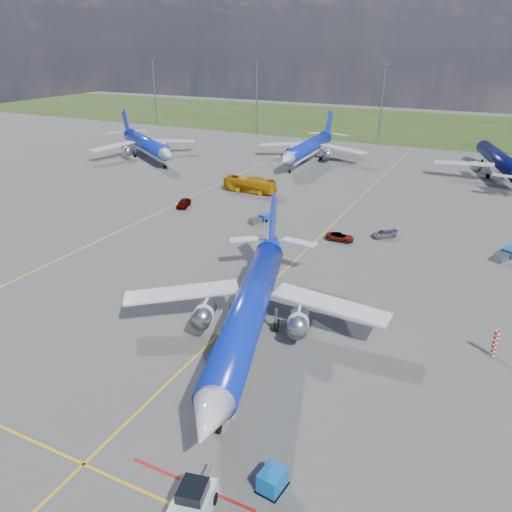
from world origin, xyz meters
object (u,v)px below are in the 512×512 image
at_px(pushback_tug, 191,507).
at_px(uld_container, 272,480).
at_px(bg_jet_nnw, 308,162).
at_px(apron_bus, 250,185).
at_px(warning_post, 495,343).
at_px(service_car_b, 340,237).
at_px(baggage_tug_w, 507,254).
at_px(bg_jet_nw, 147,158).
at_px(service_car_a, 184,203).
at_px(main_airliner, 249,341).
at_px(bg_jet_n, 496,176).
at_px(baggage_tug_c, 263,218).
at_px(service_car_c, 384,234).

height_order(pushback_tug, uld_container, pushback_tug).
xyz_separation_m(bg_jet_nnw, apron_bus, (-0.76, -31.26, 1.51)).
height_order(warning_post, service_car_b, warning_post).
distance_m(warning_post, baggage_tug_w, 27.09).
height_order(bg_jet_nw, service_car_a, bg_jet_nw).
height_order(bg_jet_nnw, service_car_a, bg_jet_nnw).
height_order(bg_jet_nw, main_airliner, bg_jet_nw).
distance_m(bg_jet_nnw, service_car_a, 45.96).
xyz_separation_m(bg_jet_nw, uld_container, (72.88, -80.71, 0.75)).
bearing_deg(bg_jet_nw, warning_post, -89.37).
distance_m(warning_post, pushback_tug, 32.70).
bearing_deg(bg_jet_nw, service_car_b, -84.19).
relative_size(bg_jet_n, baggage_tug_w, 7.20).
bearing_deg(pushback_tug, baggage_tug_c, 98.55).
height_order(pushback_tug, service_car_b, pushback_tug).
bearing_deg(uld_container, main_airliner, 128.93).
distance_m(bg_jet_nw, service_car_b, 71.63).
relative_size(main_airliner, service_car_b, 9.14).
distance_m(warning_post, bg_jet_nnw, 85.39).
height_order(bg_jet_nw, baggage_tug_c, bg_jet_nw).
distance_m(service_car_a, service_car_b, 31.19).
bearing_deg(main_airliner, baggage_tug_w, 40.21).
xyz_separation_m(bg_jet_n, service_car_b, (-19.74, -53.92, 0.60)).
bearing_deg(service_car_b, baggage_tug_c, 77.71).
xyz_separation_m(warning_post, bg_jet_nw, (-85.68, 56.90, -1.50)).
distance_m(bg_jet_n, uld_container, 101.03).
bearing_deg(bg_jet_n, warning_post, 75.79).
relative_size(pushback_tug, service_car_b, 1.49).
distance_m(bg_jet_nnw, pushback_tug, 104.21).
height_order(uld_container, baggage_tug_c, uld_container).
height_order(warning_post, baggage_tug_c, warning_post).
distance_m(main_airliner, pushback_tug, 20.87).
xyz_separation_m(main_airliner, baggage_tug_w, (23.07, 35.28, 0.57)).
xyz_separation_m(service_car_a, service_car_b, (31.00, -3.44, -0.15)).
xyz_separation_m(bg_jet_nw, pushback_tug, (69.12, -85.09, 0.87)).
relative_size(warning_post, service_car_a, 0.68).
bearing_deg(service_car_c, uld_container, -38.96).
relative_size(apron_bus, baggage_tug_w, 1.95).
distance_m(uld_container, service_car_a, 64.63).
distance_m(uld_container, baggage_tug_w, 52.60).
xyz_separation_m(bg_jet_n, uld_container, (-9.86, -100.54, 0.75)).
relative_size(baggage_tug_w, baggage_tug_c, 1.09).
height_order(bg_jet_n, uld_container, bg_jet_n).
relative_size(service_car_c, baggage_tug_w, 0.73).
xyz_separation_m(main_airliner, service_car_b, (-0.15, 31.03, 0.60)).
xyz_separation_m(uld_container, service_car_a, (-40.88, 50.07, 0.01)).
relative_size(bg_jet_nnw, pushback_tug, 6.10).
distance_m(uld_container, service_car_c, 51.21).
distance_m(pushback_tug, service_car_a, 65.90).
xyz_separation_m(service_car_a, service_car_c, (36.72, 0.98, -0.16)).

